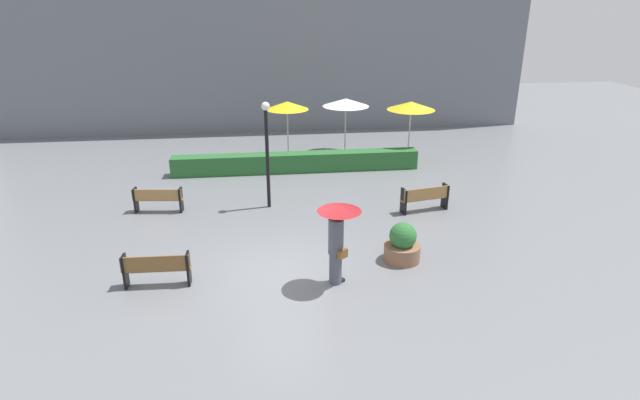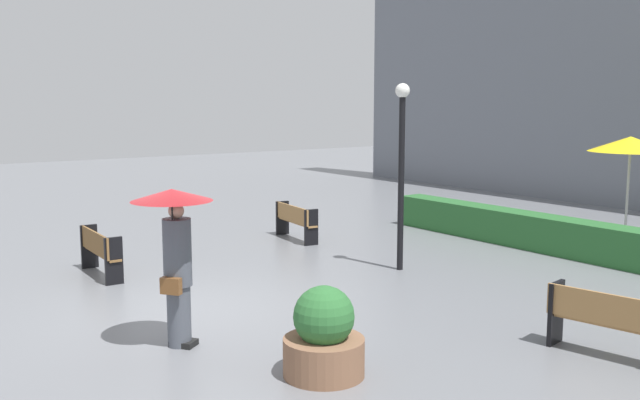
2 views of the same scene
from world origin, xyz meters
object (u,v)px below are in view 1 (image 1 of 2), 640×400
Objects in this scene: bench_far_right at (425,197)px; patio_umbrella_yellow_far at (411,106)px; patio_umbrella_yellow at (287,106)px; patio_umbrella_white at (346,102)px; planter_pot at (402,245)px; pedestrian_with_umbrella at (337,231)px; bench_near_left at (156,268)px; lamp_post at (267,144)px; bench_far_left at (158,198)px.

patio_umbrella_yellow_far is (1.14, 5.99, 1.89)m from bench_far_right.
patio_umbrella_white is at bearing 4.35° from patio_umbrella_yellow.
planter_pot is 0.45× the size of patio_umbrella_yellow.
planter_pot is 9.94m from patio_umbrella_yellow_far.
bench_far_right is 7.75m from patio_umbrella_white.
pedestrian_with_umbrella is 11.58m from patio_umbrella_yellow.
bench_near_left is 11.95m from patio_umbrella_yellow.
pedestrian_with_umbrella is 0.87× the size of patio_umbrella_yellow.
lamp_post is 1.41× the size of patio_umbrella_yellow_far.
bench_near_left is at bearing -154.13° from bench_far_right.
planter_pot is 0.44× the size of patio_umbrella_white.
bench_far_left is at bearing -179.66° from lamp_post.
lamp_post is at bearing -99.81° from patio_umbrella_yellow.
bench_far_right is at bearing -100.73° from patio_umbrella_yellow_far.
bench_far_right is at bearing 25.87° from bench_near_left.
pedestrian_with_umbrella is 11.45m from patio_umbrella_yellow_far.
bench_near_left is 4.57m from pedestrian_with_umbrella.
bench_near_left is 0.78× the size of pedestrian_with_umbrella.
patio_umbrella_white is (3.72, 6.34, 0.09)m from lamp_post.
bench_far_left is 8.42m from planter_pot.
planter_pot reaches higher than bench_far_left.
bench_far_right is 0.80× the size of pedestrian_with_umbrella.
patio_umbrella_yellow_far reaches higher than patio_umbrella_yellow.
pedestrian_with_umbrella is 1.95× the size of planter_pot.
lamp_post is at bearing -120.40° from patio_umbrella_white.
lamp_post is (2.92, 4.98, 1.73)m from bench_near_left.
bench_near_left is 6.45m from planter_pot.
planter_pot is 0.31× the size of lamp_post.
lamp_post reaches higher than patio_umbrella_yellow_far.
pedestrian_with_umbrella reaches higher than planter_pot.
pedestrian_with_umbrella is at bearing -45.75° from bench_far_left.
patio_umbrella_yellow is at bearing 119.99° from bench_far_right.
patio_umbrella_yellow reaches higher than bench_far_right.
patio_umbrella_yellow_far is (4.80, 10.34, 0.95)m from pedestrian_with_umbrella.
lamp_post is at bearing 0.34° from bench_far_left.
bench_far_left is 7.99m from patio_umbrella_yellow.
patio_umbrella_yellow_far is at bearing -27.99° from patio_umbrella_white.
pedestrian_with_umbrella is (5.24, -5.38, 0.95)m from bench_far_left.
pedestrian_with_umbrella is (4.46, -0.41, 0.93)m from bench_near_left.
lamp_post is at bearing -142.04° from patio_umbrella_yellow_far.
lamp_post is 7.35m from patio_umbrella_white.
bench_far_left is 5.02m from bench_near_left.
bench_far_left is 9.95m from patio_umbrella_white.
bench_near_left reaches higher than bench_far_right.
patio_umbrella_white is at bearing 40.60° from bench_far_left.
patio_umbrella_yellow_far reaches higher than bench_far_right.
bench_far_right is at bearing -11.33° from lamp_post.
patio_umbrella_yellow reaches higher than bench_far_left.
lamp_post reaches higher than pedestrian_with_umbrella.
bench_far_right is at bearing 62.93° from planter_pot.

